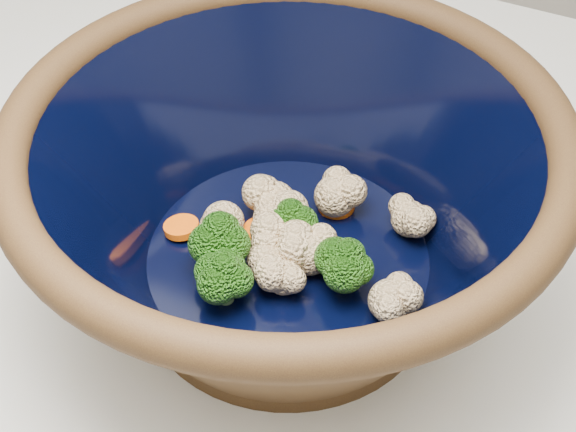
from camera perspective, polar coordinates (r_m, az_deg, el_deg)
The scene contains 2 objects.
mixing_bowl at distance 0.58m, azimuth 0.00°, elevation 1.17°, with size 0.42×0.42×0.17m.
vegetable_pile at distance 0.60m, azimuth -0.08°, elevation -1.63°, with size 0.21×0.16×0.05m.
Camera 1 is at (0.17, -0.28, 1.40)m, focal length 50.00 mm.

